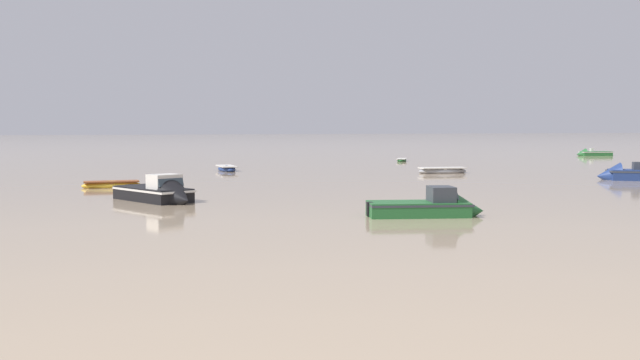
{
  "coord_description": "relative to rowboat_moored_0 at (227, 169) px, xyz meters",
  "views": [
    {
      "loc": [
        -32.91,
        -10.05,
        4.03
      ],
      "look_at": [
        -14.74,
        37.14,
        0.25
      ],
      "focal_mm": 39.52,
      "sensor_mm": 36.0,
      "label": 1
    }
  ],
  "objects": [
    {
      "name": "motorboat_moored_4",
      "position": [
        -9.8,
        -25.82,
        0.16
      ],
      "size": [
        4.27,
        6.28,
        2.26
      ],
      "rotation": [
        0.0,
        0.0,
        5.12
      ],
      "color": "black",
      "rests_on": "ground"
    },
    {
      "name": "rowboat_moored_0",
      "position": [
        0.0,
        0.0,
        0.0
      ],
      "size": [
        1.68,
        4.32,
        0.67
      ],
      "rotation": [
        0.0,
        0.0,
        1.52
      ],
      "color": "navy",
      "rests_on": "ground"
    },
    {
      "name": "rowboat_moored_4",
      "position": [
        -11.59,
        -15.23,
        -0.02
      ],
      "size": [
        3.96,
        1.54,
        0.61
      ],
      "rotation": [
        0.0,
        0.0,
        6.23
      ],
      "color": "gold",
      "rests_on": "ground"
    },
    {
      "name": "motorboat_moored_1",
      "position": [
        0.93,
        -36.57,
        0.12
      ],
      "size": [
        5.63,
        3.26,
        2.02
      ],
      "rotation": [
        0.0,
        0.0,
        6.0
      ],
      "color": "#23602D",
      "rests_on": "ground"
    },
    {
      "name": "rowboat_moored_5",
      "position": [
        17.1,
        -10.17,
        0.01
      ],
      "size": [
        4.64,
        2.17,
        0.7
      ],
      "rotation": [
        0.0,
        0.0,
        6.13
      ],
      "color": "gray",
      "rests_on": "ground"
    },
    {
      "name": "motorboat_moored_3",
      "position": [
        56.92,
        15.58,
        0.05
      ],
      "size": [
        5.26,
        3.03,
        1.71
      ],
      "rotation": [
        0.0,
        0.0,
        2.86
      ],
      "color": "#23602D",
      "rests_on": "ground"
    },
    {
      "name": "rowboat_moored_3",
      "position": [
        23.89,
        10.51,
        -0.05
      ],
      "size": [
        2.59,
        3.13,
        0.48
      ],
      "rotation": [
        0.0,
        0.0,
        0.98
      ],
      "color": "#23602D",
      "rests_on": "ground"
    },
    {
      "name": "motorboat_moored_2",
      "position": [
        26.51,
        -22.72,
        0.12
      ],
      "size": [
        6.63,
        5.26,
        2.2
      ],
      "rotation": [
        0.0,
        0.0,
        2.59
      ],
      "color": "navy",
      "rests_on": "ground"
    }
  ]
}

